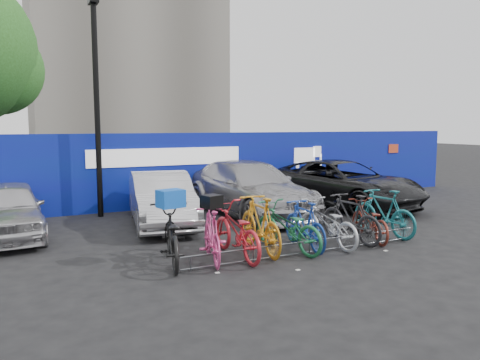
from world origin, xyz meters
TOP-DOWN VIEW (x-y plane):
  - ground at (0.00, 0.00)m, footprint 100.00×100.00m
  - hoarding at (0.01, 6.00)m, footprint 22.00×0.18m
  - lamppost at (-3.20, 5.40)m, footprint 0.25×0.50m
  - bike_rack at (-0.00, -0.60)m, footprint 5.60×0.03m
  - car_0 at (-5.61, 3.71)m, footprint 1.61×3.94m
  - car_1 at (-1.92, 3.51)m, footprint 2.15×4.42m
  - car_2 at (0.89, 3.85)m, footprint 2.62×5.56m
  - car_3 at (4.12, 3.61)m, footprint 3.80×5.92m
  - bike_0 at (-2.77, -0.01)m, footprint 1.19×2.22m
  - bike_1 at (-2.01, -0.20)m, footprint 0.90×1.84m
  - bike_2 at (-1.47, -0.14)m, footprint 0.75×2.09m
  - bike_3 at (-0.86, -0.04)m, footprint 0.72×2.05m
  - bike_4 at (-0.29, -0.19)m, footprint 1.07×2.07m
  - bike_5 at (0.15, -0.19)m, footprint 0.63×1.79m
  - bike_6 at (0.73, -0.21)m, footprint 0.78×1.96m
  - bike_7 at (1.41, -0.15)m, footprint 0.69×1.90m
  - bike_8 at (1.91, -0.21)m, footprint 1.03×1.85m
  - bike_9 at (2.53, -0.02)m, footprint 0.73×1.94m
  - cargo_crate at (-2.77, -0.01)m, footprint 0.53×0.45m
  - cargo_topcase at (-2.01, -0.20)m, footprint 0.42×0.40m

SIDE VIEW (x-z plane):
  - ground at x=0.00m, z-range 0.00..0.00m
  - bike_rack at x=0.00m, z-range 0.01..0.31m
  - bike_8 at x=1.91m, z-range 0.00..0.92m
  - bike_6 at x=0.73m, z-range 0.00..1.01m
  - bike_4 at x=-0.29m, z-range 0.00..1.03m
  - bike_5 at x=0.15m, z-range 0.00..1.06m
  - bike_1 at x=-2.01m, z-range 0.00..1.06m
  - bike_2 at x=-1.47m, z-range 0.00..1.09m
  - bike_0 at x=-2.77m, z-range 0.00..1.11m
  - bike_7 at x=1.41m, z-range 0.00..1.12m
  - bike_9 at x=2.53m, z-range 0.00..1.14m
  - bike_3 at x=-0.86m, z-range 0.00..1.21m
  - car_0 at x=-5.61m, z-range 0.00..1.34m
  - car_1 at x=-1.92m, z-range 0.00..1.39m
  - car_3 at x=4.12m, z-range 0.00..1.52m
  - car_2 at x=0.89m, z-range 0.00..1.57m
  - cargo_topcase at x=-2.01m, z-range 1.06..1.32m
  - hoarding at x=0.01m, z-range 0.00..2.40m
  - cargo_crate at x=-2.77m, z-range 1.11..1.44m
  - lamppost at x=-3.20m, z-range 0.22..6.33m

